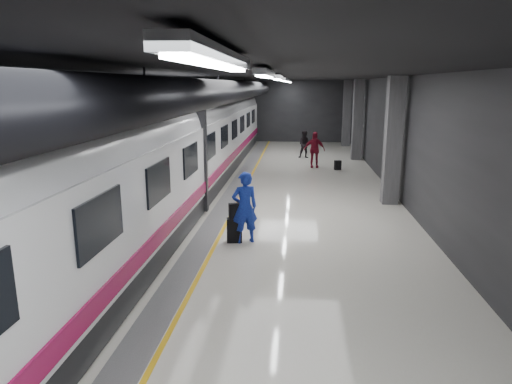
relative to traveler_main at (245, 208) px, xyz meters
name	(u,v)px	position (x,y,z in m)	size (l,w,h in m)	color
ground	(260,215)	(0.18, 2.68, -0.98)	(40.00, 40.00, 0.00)	silver
platform_hall	(254,105)	(-0.10, 3.64, 2.56)	(10.02, 40.02, 4.51)	black
train	(161,152)	(-3.07, 2.68, 1.09)	(3.05, 38.00, 4.05)	black
traveler_main	(245,208)	(0.00, 0.00, 0.00)	(0.71, 0.47, 1.96)	#183EB4
suitcase_main	(234,230)	(-0.28, -0.01, -0.64)	(0.41, 0.26, 0.67)	black
shoulder_bag	(235,211)	(-0.26, -0.02, -0.10)	(0.32, 0.17, 0.42)	black
traveler_far_a	(305,144)	(1.81, 14.86, -0.18)	(0.78, 0.61, 1.60)	black
traveler_far_b	(314,150)	(2.24, 11.81, -0.06)	(1.08, 0.45, 1.84)	maroon
suitcase_far	(338,165)	(3.42, 11.22, -0.74)	(0.32, 0.21, 0.48)	black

